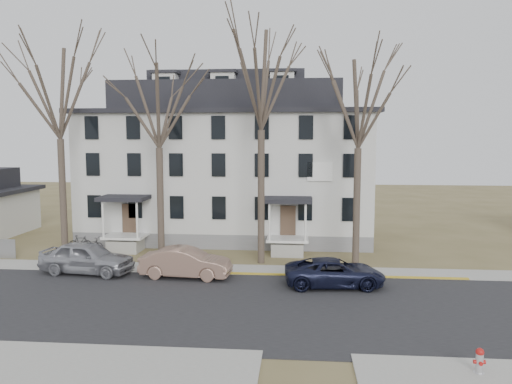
# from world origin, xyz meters

# --- Properties ---
(ground) EXTENTS (120.00, 120.00, 0.00)m
(ground) POSITION_xyz_m (0.00, 0.00, 0.00)
(ground) COLOR olive
(ground) RESTS_ON ground
(main_road) EXTENTS (120.00, 10.00, 0.04)m
(main_road) POSITION_xyz_m (0.00, 2.00, 0.00)
(main_road) COLOR #27272A
(main_road) RESTS_ON ground
(far_sidewalk) EXTENTS (120.00, 2.00, 0.08)m
(far_sidewalk) POSITION_xyz_m (0.00, 8.00, 0.00)
(far_sidewalk) COLOR #A09F97
(far_sidewalk) RESTS_ON ground
(yellow_curb) EXTENTS (14.00, 0.25, 0.06)m
(yellow_curb) POSITION_xyz_m (5.00, 7.10, 0.00)
(yellow_curb) COLOR gold
(yellow_curb) RESTS_ON ground
(boarding_house) EXTENTS (20.80, 12.36, 12.05)m
(boarding_house) POSITION_xyz_m (-2.00, 17.95, 5.38)
(boarding_house) COLOR slate
(boarding_house) RESTS_ON ground
(tree_far_left) EXTENTS (8.40, 8.40, 13.72)m
(tree_far_left) POSITION_xyz_m (-11.00, 9.80, 10.34)
(tree_far_left) COLOR #473B31
(tree_far_left) RESTS_ON ground
(tree_mid_left) EXTENTS (7.80, 7.80, 12.74)m
(tree_mid_left) POSITION_xyz_m (-5.00, 9.80, 9.60)
(tree_mid_left) COLOR #473B31
(tree_mid_left) RESTS_ON ground
(tree_center) EXTENTS (9.00, 9.00, 14.70)m
(tree_center) POSITION_xyz_m (1.00, 9.80, 11.08)
(tree_center) COLOR #473B31
(tree_center) RESTS_ON ground
(tree_mid_right) EXTENTS (7.80, 7.80, 12.74)m
(tree_mid_right) POSITION_xyz_m (6.50, 9.80, 9.60)
(tree_mid_right) COLOR #473B31
(tree_mid_right) RESTS_ON ground
(car_silver) EXTENTS (5.29, 2.66, 1.73)m
(car_silver) POSITION_xyz_m (-8.22, 6.62, 0.86)
(car_silver) COLOR #9C9DA4
(car_silver) RESTS_ON ground
(car_tan) EXTENTS (4.85, 1.99, 1.56)m
(car_tan) POSITION_xyz_m (-2.72, 6.32, 0.78)
(car_tan) COLOR #896858
(car_tan) RESTS_ON ground
(car_navy) EXTENTS (5.10, 2.66, 1.37)m
(car_navy) POSITION_xyz_m (4.99, 5.40, 0.69)
(car_navy) COLOR black
(car_navy) RESTS_ON ground
(bicycle_left) EXTENTS (1.84, 0.86, 0.93)m
(bicycle_left) POSITION_xyz_m (-10.22, 11.75, 0.47)
(bicycle_left) COLOR black
(bicycle_left) RESTS_ON ground
(bicycle_right) EXTENTS (1.54, 0.63, 0.90)m
(bicycle_right) POSITION_xyz_m (-11.18, 12.30, 0.45)
(bicycle_right) COLOR black
(bicycle_right) RESTS_ON ground
(fire_hydrant) EXTENTS (0.36, 0.34, 0.87)m
(fire_hydrant) POSITION_xyz_m (8.84, -3.53, 0.44)
(fire_hydrant) COLOR #B7B7BA
(fire_hydrant) RESTS_ON ground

